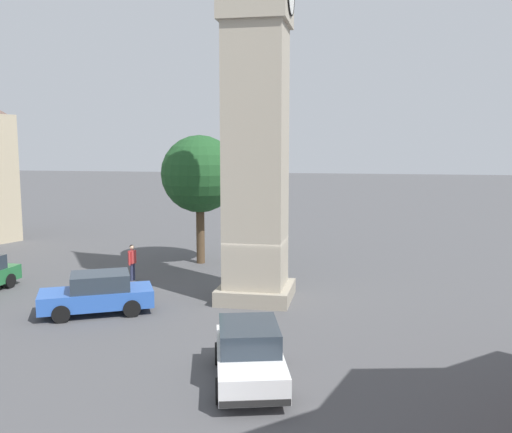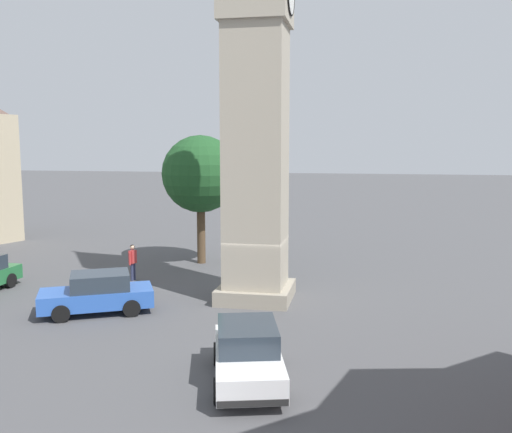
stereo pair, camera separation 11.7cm
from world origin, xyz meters
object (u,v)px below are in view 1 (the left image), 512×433
(car_white_side, at_px, (97,293))
(pedestrian, at_px, (132,259))
(clock_tower, at_px, (256,13))
(car_blue_kerb, at_px, (249,353))
(tree, at_px, (200,174))

(car_white_side, height_order, pedestrian, pedestrian)
(clock_tower, distance_m, pedestrian, 12.17)
(car_blue_kerb, distance_m, car_white_side, 8.32)
(pedestrian, bearing_deg, tree, 154.82)
(pedestrian, distance_m, tree, 6.05)
(car_blue_kerb, xyz_separation_m, pedestrian, (-9.86, -7.49, 0.25))
(car_white_side, xyz_separation_m, pedestrian, (-5.01, -0.74, 0.25))
(car_white_side, distance_m, tree, 10.21)
(car_blue_kerb, relative_size, tree, 0.65)
(car_white_side, relative_size, pedestrian, 2.63)
(clock_tower, height_order, car_blue_kerb, clock_tower)
(car_blue_kerb, relative_size, car_white_side, 1.00)
(pedestrian, relative_size, tree, 0.25)
(car_blue_kerb, xyz_separation_m, tree, (-14.18, -5.46, 3.96))
(tree, bearing_deg, pedestrian, -25.18)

